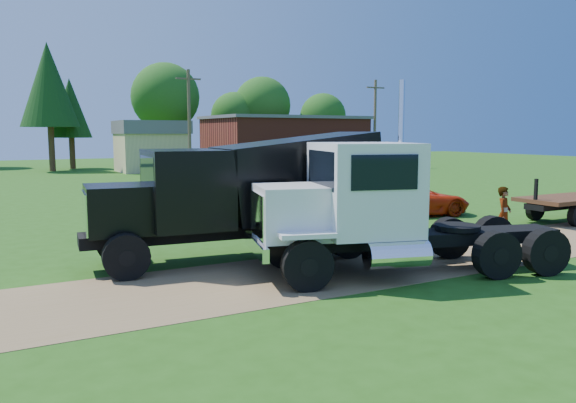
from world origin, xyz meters
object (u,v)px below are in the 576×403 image
white_semi_tractor (367,209)px  orange_pickup (415,200)px  black_dump_truck (247,189)px  spectator_a (504,214)px

white_semi_tractor → orange_pickup: bearing=57.8°
black_dump_truck → orange_pickup: (9.98, 4.25, -1.33)m
orange_pickup → spectator_a: (-1.47, -6.05, 0.25)m
orange_pickup → spectator_a: 6.23m
black_dump_truck → spectator_a: bearing=-6.4°
orange_pickup → spectator_a: size_ratio=2.63×
orange_pickup → spectator_a: spectator_a is taller
white_semi_tractor → black_dump_truck: 3.68m
black_dump_truck → orange_pickup: bearing=28.7°
spectator_a → black_dump_truck: bearing=142.4°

